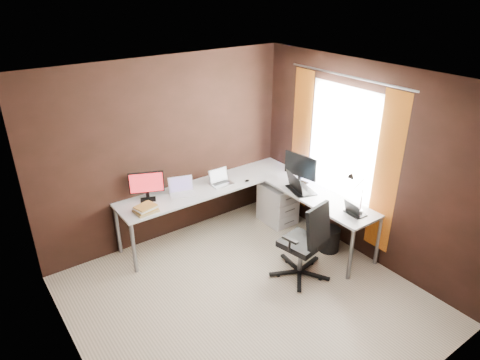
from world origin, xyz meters
The scene contains 15 objects.
room centered at (0.34, 0.07, 1.28)m, with size 3.60×3.60×2.50m.
desk centered at (0.84, 1.04, 0.68)m, with size 2.65×2.25×0.73m.
drawer_pedestal centered at (1.43, 1.15, 0.30)m, with size 0.42×0.50×0.60m, color white.
monitor_left centered at (-0.40, 1.63, 0.95)m, with size 0.42×0.21×0.39m.
monitor_right centered at (1.53, 0.83, 0.98)m, with size 0.16×0.52×0.43m.
laptop_white centered at (0.04, 1.52, 0.78)m, with size 0.38×0.32×0.22m.
laptop_silver centered at (0.63, 1.47, 0.78)m, with size 0.30×0.22×0.20m.
laptop_black_big centered at (1.35, 0.66, 0.79)m, with size 0.38×0.46×0.27m.
laptop_black_small centered at (1.47, -0.20, 0.77)m, with size 0.20×0.26×0.17m.
book_stack centered at (-0.56, 1.34, 0.77)m, with size 0.30×0.25×0.09m.
mouse_left centered at (-0.58, 1.31, 0.75)m, with size 0.08×0.05×0.03m, color black.
mouse_corner centered at (0.97, 1.30, 0.74)m, with size 0.07×0.05×0.03m, color black.
desk_lamp centered at (1.48, -0.17, 1.06)m, with size 0.18×0.21×0.53m.
office_chair centered at (0.83, -0.03, 0.30)m, with size 0.58×0.59×1.03m.
wastebasket centered at (1.50, 0.16, 0.16)m, with size 0.28×0.28×0.33m, color black.
Camera 1 is at (-2.31, -3.05, 3.36)m, focal length 32.00 mm.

